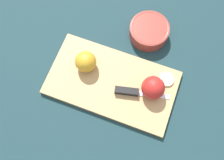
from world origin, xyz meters
The scene contains 7 objects.
ground_plane centered at (0.00, 0.00, 0.00)m, with size 4.00×4.00×0.00m, color #193338.
cutting_board centered at (0.00, 0.00, 0.01)m, with size 0.46×0.29×0.02m.
apple_half_left centered at (-0.10, 0.04, 0.05)m, with size 0.07×0.07×0.07m.
apple_half_right centered at (0.14, 0.00, 0.06)m, with size 0.08×0.08×0.08m.
knife centered at (0.07, -0.02, 0.03)m, with size 0.19×0.04×0.02m.
apple_slice centered at (0.18, 0.05, 0.02)m, with size 0.05×0.05×0.01m.
bowl centered at (0.08, 0.22, 0.03)m, with size 0.14×0.14×0.05m.
Camera 1 is at (0.07, -0.28, 0.86)m, focal length 42.00 mm.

